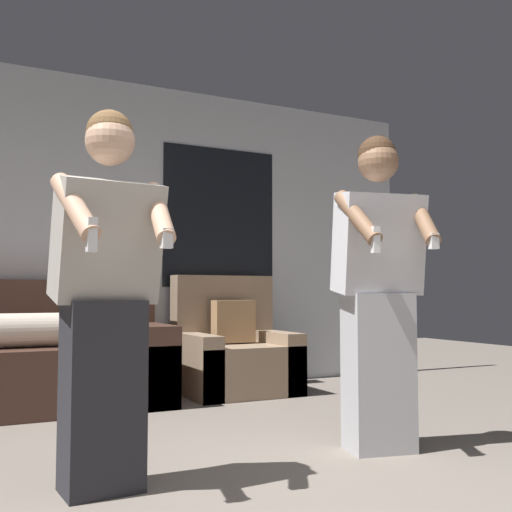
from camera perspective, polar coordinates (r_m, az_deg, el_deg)
The scene contains 5 objects.
wall_back at distance 5.27m, azimuth -15.81°, elevation 2.13°, with size 6.45×0.07×2.70m.
couch at distance 4.72m, azimuth -21.13°, elevation -9.53°, with size 2.05×0.91×0.95m.
armchair at distance 5.19m, azimuth -2.17°, elevation -9.31°, with size 0.91×0.81×1.00m.
person_left at distance 2.66m, azimuth -14.11°, elevation -3.80°, with size 0.50×0.53×1.64m.
person_right at distance 3.31m, azimuth 11.60°, elevation -3.18°, with size 0.52×0.55×1.70m.
Camera 1 is at (-0.93, -1.82, 0.84)m, focal length 42.00 mm.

